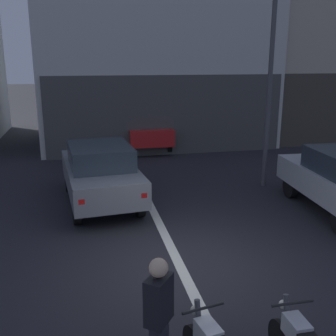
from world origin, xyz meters
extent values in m
plane|color=#232328|center=(0.00, 0.00, 0.00)|extent=(120.00, 120.00, 0.00)
cube|color=silver|center=(0.00, 6.00, 0.00)|extent=(0.20, 18.00, 0.01)
cube|color=#454543|center=(1.71, 9.11, 1.60)|extent=(9.67, 0.10, 3.20)
cylinder|color=black|center=(-2.17, 5.11, 0.32)|extent=(0.24, 0.65, 0.64)
cylinder|color=black|center=(-0.63, 5.26, 0.32)|extent=(0.24, 0.65, 0.64)
cylinder|color=black|center=(-1.93, 2.52, 0.32)|extent=(0.24, 0.65, 0.64)
cylinder|color=black|center=(-0.38, 2.67, 0.32)|extent=(0.24, 0.65, 0.64)
cube|color=slate|center=(-1.28, 3.89, 0.75)|extent=(2.14, 4.25, 0.66)
cube|color=#2D3842|center=(-1.26, 3.74, 1.36)|extent=(1.73, 2.11, 0.56)
cube|color=red|center=(-1.79, 1.81, 0.80)|extent=(0.15, 0.07, 0.12)
cube|color=red|center=(-0.38, 1.95, 0.80)|extent=(0.15, 0.07, 0.12)
cylinder|color=black|center=(4.00, 3.19, 0.32)|extent=(0.22, 0.65, 0.64)
cylinder|color=black|center=(1.79, 9.30, 0.32)|extent=(0.19, 0.64, 0.64)
cylinder|color=black|center=(0.24, 9.32, 0.32)|extent=(0.19, 0.64, 0.64)
cylinder|color=black|center=(1.83, 11.90, 0.32)|extent=(0.19, 0.64, 0.64)
cylinder|color=black|center=(0.28, 11.92, 0.32)|extent=(0.19, 0.64, 0.64)
cube|color=red|center=(1.04, 10.61, 0.75)|extent=(1.82, 4.13, 0.66)
cube|color=#2D3842|center=(1.04, 10.76, 1.36)|extent=(1.58, 1.99, 0.56)
cube|color=red|center=(1.77, 12.62, 0.80)|extent=(0.14, 0.06, 0.12)
cube|color=red|center=(0.37, 12.64, 0.80)|extent=(0.14, 0.06, 0.12)
cylinder|color=#47474C|center=(3.73, 4.35, 3.03)|extent=(0.14, 0.14, 6.05)
cube|color=silver|center=(-0.36, -2.82, 0.70)|extent=(0.28, 0.40, 0.24)
cylinder|color=#4C4C51|center=(-0.40, -2.60, 0.63)|extent=(0.11, 0.25, 0.70)
cylinder|color=black|center=(-0.39, -2.68, 0.95)|extent=(0.55, 0.14, 0.04)
sphere|color=silver|center=(-0.43, -2.48, 0.80)|extent=(0.12, 0.12, 0.12)
cube|color=#B2B5BA|center=(0.70, -2.95, 0.70)|extent=(0.22, 0.36, 0.24)
cylinder|color=#4C4C51|center=(0.70, -2.73, 0.63)|extent=(0.07, 0.24, 0.70)
cylinder|color=black|center=(0.70, -2.81, 0.95)|extent=(0.55, 0.04, 0.04)
sphere|color=silver|center=(0.70, -2.60, 0.80)|extent=(0.12, 0.12, 0.12)
cube|color=black|center=(-0.93, -2.69, 1.15)|extent=(0.40, 0.42, 0.58)
sphere|color=beige|center=(-0.93, -2.69, 1.56)|extent=(0.22, 0.22, 0.22)
camera|label=1|loc=(-1.67, -6.65, 3.82)|focal=42.82mm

